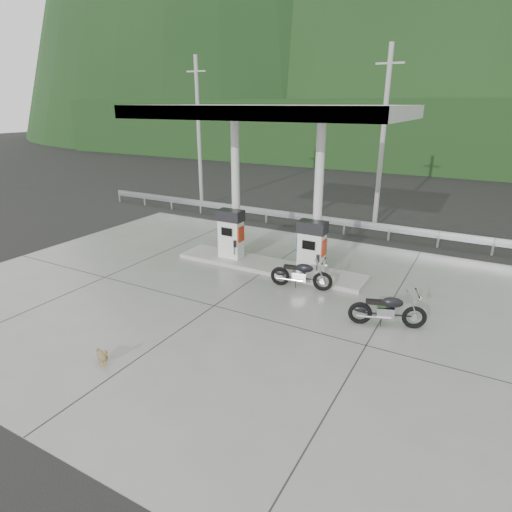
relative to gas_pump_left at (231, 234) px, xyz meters
The scene contains 17 objects.
ground 3.16m from the gas_pump_left, 57.38° to the right, with size 160.00×160.00×0.00m, color black.
forecourt_apron 3.15m from the gas_pump_left, 57.38° to the right, with size 18.00×14.00×0.02m, color slate.
pump_island 1.87m from the gas_pump_left, ahead, with size 7.00×1.40×0.15m, color #9C9A91.
gas_pump_left is the anchor object (origin of this frame).
gas_pump_right 3.20m from the gas_pump_left, ahead, with size 0.95×0.55×1.80m, color white, non-canonical shape.
canopy_column_left 1.65m from the gas_pump_left, 90.00° to the left, with size 0.30×0.30×5.00m, color silver.
canopy_column_right 3.60m from the gas_pump_left, ahead, with size 0.30×0.30×5.00m, color silver.
canopy_roof 4.59m from the gas_pump_left, ahead, with size 8.50×5.00×0.40m, color silver.
guardrail 5.74m from the gas_pump_left, 73.78° to the left, with size 26.00×0.16×1.42m, color #9D9FA5, non-canonical shape.
road 9.20m from the gas_pump_left, 79.92° to the left, with size 60.00×7.00×0.01m, color black.
utility_pole_a 9.93m from the gas_pump_left, 132.44° to the left, with size 0.22×0.22×8.00m, color gray.
utility_pole_b 8.40m from the gas_pump_left, 62.78° to the left, with size 0.22×0.22×8.00m, color gray.
tree_band 27.61m from the gas_pump_left, 86.67° to the left, with size 80.00×6.00×6.00m, color black.
forested_hills 57.53m from the gas_pump_left, 88.41° to the left, with size 100.00×40.00×140.00m, color black, non-canonical shape.
motorcycle_left 3.51m from the gas_pump_left, 17.62° to the right, with size 1.88×0.60×0.89m, color black, non-canonical shape.
motorcycle_right 6.70m from the gas_pump_left, 19.67° to the right, with size 1.89×0.60×0.89m, color black, non-canonical shape.
duck 7.28m from the gas_pump_left, 81.87° to the right, with size 0.49×0.14×0.35m, color brown, non-canonical shape.
Camera 1 is at (6.56, -10.29, 5.63)m, focal length 30.00 mm.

